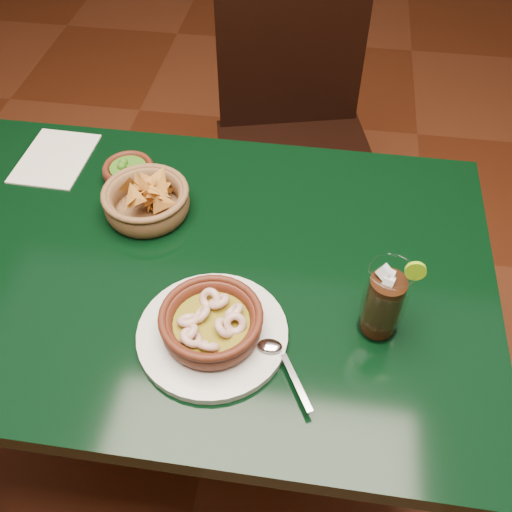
# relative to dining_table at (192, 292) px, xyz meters

# --- Properties ---
(ground) EXTENTS (7.00, 7.00, 0.00)m
(ground) POSITION_rel_dining_table_xyz_m (0.00, 0.00, -0.65)
(ground) COLOR #471C0C
(ground) RESTS_ON ground
(dining_table) EXTENTS (1.20, 0.80, 0.75)m
(dining_table) POSITION_rel_dining_table_xyz_m (0.00, 0.00, 0.00)
(dining_table) COLOR black
(dining_table) RESTS_ON ground
(dining_chair) EXTENTS (0.56, 0.56, 1.00)m
(dining_chair) POSITION_rel_dining_table_xyz_m (0.15, 0.71, -0.10)
(dining_chair) COLOR black
(dining_chair) RESTS_ON ground
(shrimp_plate) EXTENTS (0.32, 0.27, 0.08)m
(shrimp_plate) POSITION_rel_dining_table_xyz_m (0.08, -0.17, 0.13)
(shrimp_plate) COLOR silver
(shrimp_plate) RESTS_ON dining_table
(chip_basket) EXTENTS (0.21, 0.21, 0.13)m
(chip_basket) POSITION_rel_dining_table_xyz_m (-0.11, 0.12, 0.13)
(chip_basket) COLOR brown
(chip_basket) RESTS_ON dining_table
(guacamole_ramekin) EXTENTS (0.14, 0.14, 0.05)m
(guacamole_ramekin) POSITION_rel_dining_table_xyz_m (-0.18, 0.22, 0.12)
(guacamole_ramekin) COLOR #451A0F
(guacamole_ramekin) RESTS_ON dining_table
(cola_drink) EXTENTS (0.16, 0.16, 0.18)m
(cola_drink) POSITION_rel_dining_table_xyz_m (0.37, -0.11, 0.18)
(cola_drink) COLOR white
(cola_drink) RESTS_ON dining_table
(glass_ashtray) EXTENTS (0.12, 0.12, 0.03)m
(glass_ashtray) POSITION_rel_dining_table_xyz_m (-0.13, 0.17, 0.11)
(glass_ashtray) COLOR white
(glass_ashtray) RESTS_ON dining_table
(paper_menu) EXTENTS (0.16, 0.21, 0.00)m
(paper_menu) POSITION_rel_dining_table_xyz_m (-0.38, 0.27, 0.10)
(paper_menu) COLOR beige
(paper_menu) RESTS_ON dining_table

